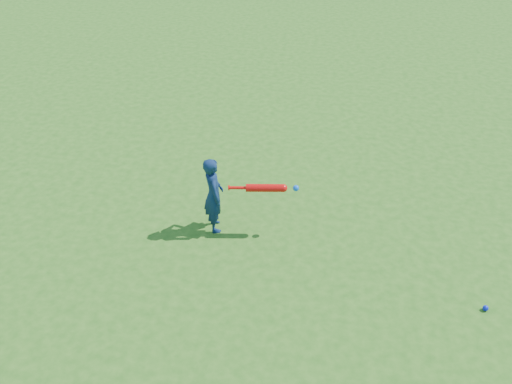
# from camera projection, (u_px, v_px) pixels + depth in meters

# --- Properties ---
(ground) EXTENTS (80.00, 80.00, 0.00)m
(ground) POSITION_uv_depth(u_px,v_px,m) (252.00, 222.00, 7.06)
(ground) COLOR #275F16
(ground) RESTS_ON ground
(child) EXTENTS (0.35, 0.41, 0.97)m
(child) POSITION_uv_depth(u_px,v_px,m) (214.00, 195.00, 6.71)
(child) COLOR #0E2345
(child) RESTS_ON ground
(ground_ball_blue) EXTENTS (0.06, 0.06, 0.06)m
(ground_ball_blue) POSITION_uv_depth(u_px,v_px,m) (486.00, 308.00, 5.83)
(ground_ball_blue) COLOR #0B1BC3
(ground_ball_blue) RESTS_ON ground
(bat_swing) EXTENTS (0.82, 0.19, 0.09)m
(bat_swing) POSITION_uv_depth(u_px,v_px,m) (268.00, 188.00, 6.58)
(bat_swing) COLOR red
(bat_swing) RESTS_ON ground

